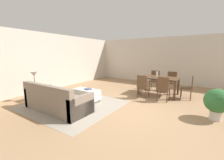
# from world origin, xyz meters

# --- Properties ---
(ground_plane) EXTENTS (10.80, 10.80, 0.00)m
(ground_plane) POSITION_xyz_m (0.00, 0.00, 0.00)
(ground_plane) COLOR #9E7A56
(wall_back) EXTENTS (9.00, 0.12, 2.70)m
(wall_back) POSITION_xyz_m (0.00, 5.00, 1.35)
(wall_back) COLOR beige
(wall_back) RESTS_ON ground_plane
(wall_left) EXTENTS (0.12, 11.00, 2.70)m
(wall_left) POSITION_xyz_m (-4.50, 0.50, 1.35)
(wall_left) COLOR beige
(wall_left) RESTS_ON ground_plane
(area_rug) EXTENTS (3.00, 2.80, 0.01)m
(area_rug) POSITION_xyz_m (-1.84, -0.58, 0.00)
(area_rug) COLOR gray
(area_rug) RESTS_ON ground_plane
(couch) EXTENTS (2.21, 0.91, 0.86)m
(couch) POSITION_xyz_m (-1.91, -1.21, 0.29)
(couch) COLOR gray
(couch) RESTS_ON ground_plane
(ottoman_table) EXTENTS (1.03, 0.46, 0.43)m
(ottoman_table) POSITION_xyz_m (-1.77, -0.00, 0.24)
(ottoman_table) COLOR silver
(ottoman_table) RESTS_ON ground_plane
(side_table) EXTENTS (0.40, 0.40, 0.58)m
(side_table) POSITION_xyz_m (-3.31, -1.08, 0.46)
(side_table) COLOR brown
(side_table) RESTS_ON ground_plane
(table_lamp) EXTENTS (0.26, 0.26, 0.53)m
(table_lamp) POSITION_xyz_m (-3.31, -1.08, 0.99)
(table_lamp) COLOR brown
(table_lamp) RESTS_ON side_table
(dining_table) EXTENTS (1.56, 0.96, 0.76)m
(dining_table) POSITION_xyz_m (0.26, 2.27, 0.67)
(dining_table) COLOR #513823
(dining_table) RESTS_ON ground_plane
(dining_chair_near_left) EXTENTS (0.41, 0.41, 0.92)m
(dining_chair_near_left) POSITION_xyz_m (-0.12, 1.41, 0.52)
(dining_chair_near_left) COLOR #513823
(dining_chair_near_left) RESTS_ON ground_plane
(dining_chair_near_right) EXTENTS (0.41, 0.41, 0.92)m
(dining_chair_near_right) POSITION_xyz_m (0.65, 1.46, 0.52)
(dining_chair_near_right) COLOR #513823
(dining_chair_near_right) RESTS_ON ground_plane
(dining_chair_far_left) EXTENTS (0.42, 0.42, 0.92)m
(dining_chair_far_left) POSITION_xyz_m (-0.15, 3.11, 0.52)
(dining_chair_far_left) COLOR #513823
(dining_chair_far_left) RESTS_ON ground_plane
(dining_chair_far_right) EXTENTS (0.43, 0.43, 0.92)m
(dining_chair_far_right) POSITION_xyz_m (0.62, 3.14, 0.52)
(dining_chair_far_right) COLOR #513823
(dining_chair_far_right) RESTS_ON ground_plane
(dining_chair_head_east) EXTENTS (0.42, 0.42, 0.92)m
(dining_chair_head_east) POSITION_xyz_m (1.41, 2.25, 0.52)
(dining_chair_head_east) COLOR #513823
(dining_chair_head_east) RESTS_ON ground_plane
(vase_centerpiece) EXTENTS (0.09, 0.09, 0.24)m
(vase_centerpiece) POSITION_xyz_m (0.18, 2.24, 0.88)
(vase_centerpiece) COLOR silver
(vase_centerpiece) RESTS_ON dining_table
(book_on_ottoman) EXTENTS (0.30, 0.25, 0.03)m
(book_on_ottoman) POSITION_xyz_m (-1.71, 0.02, 0.44)
(book_on_ottoman) COLOR #3F4C72
(book_on_ottoman) RESTS_ON ottoman_table
(potted_plant) EXTENTS (0.63, 0.63, 0.84)m
(potted_plant) POSITION_xyz_m (2.20, 0.66, 0.50)
(potted_plant) COLOR beige
(potted_plant) RESTS_ON ground_plane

